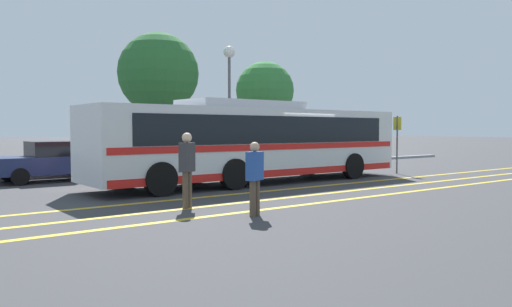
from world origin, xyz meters
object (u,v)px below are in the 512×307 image
bus_stop_sign (397,137)px  street_lamp (229,73)px  parked_car_1 (52,161)px  tree_1 (265,91)px  pedestrian_0 (255,174)px  transit_bus (256,141)px  pedestrian_1 (187,165)px  tree_0 (158,73)px

bus_stop_sign → street_lamp: 8.95m
parked_car_1 → tree_1: size_ratio=0.70×
tree_1 → bus_stop_sign: bearing=-92.5°
pedestrian_0 → bus_stop_sign: bearing=1.6°
transit_bus → pedestrian_0: bearing=-38.1°
pedestrian_0 → pedestrian_1: bearing=88.4°
parked_car_1 → pedestrian_0: bearing=-172.7°
pedestrian_0 → pedestrian_1: (-0.67, 1.86, 0.13)m
bus_stop_sign → street_lamp: bearing=-154.5°
pedestrian_0 → bus_stop_sign: size_ratio=0.66×
tree_1 → street_lamp: bearing=-149.8°
parked_car_1 → tree_0: bearing=-59.5°
transit_bus → parked_car_1: bearing=-132.2°
pedestrian_0 → tree_0: tree_0 is taller
tree_0 → tree_1: (7.05, 0.29, -0.54)m
transit_bus → tree_0: (0.49, 8.84, 3.23)m
bus_stop_sign → tree_1: 10.25m
parked_car_1 → pedestrian_0: pedestrian_0 is taller
tree_0 → pedestrian_0: bearing=-108.0°
pedestrian_1 → parked_car_1: bearing=66.6°
pedestrian_1 → bus_stop_sign: size_ratio=0.74×
pedestrian_0 → transit_bus: bearing=31.7°
pedestrian_1 → bus_stop_sign: 12.30m
street_lamp → pedestrian_1: bearing=-128.4°
bus_stop_sign → street_lamp: (-3.74, 7.47, 3.21)m
tree_1 → transit_bus: bearing=-129.5°
pedestrian_1 → tree_0: 14.09m
parked_car_1 → pedestrian_1: 8.74m
pedestrian_1 → street_lamp: (8.21, 10.37, 3.73)m
transit_bus → street_lamp: size_ratio=2.07×
transit_bus → pedestrian_1: size_ratio=6.88×
tree_0 → tree_1: bearing=2.3°
transit_bus → tree_1: (7.54, 9.13, 2.69)m
transit_bus → parked_car_1: (-5.74, 5.02, -0.77)m
street_lamp → bus_stop_sign: bearing=-63.4°
pedestrian_1 → tree_0: size_ratio=0.27×
transit_bus → bus_stop_sign: bearing=82.7°
parked_car_1 → tree_1: 14.32m
parked_car_1 → pedestrian_0: (1.55, -10.55, 0.19)m
parked_car_1 → tree_1: (13.27, 4.11, 3.47)m
tree_0 → tree_1: tree_0 is taller
parked_car_1 → street_lamp: 10.10m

